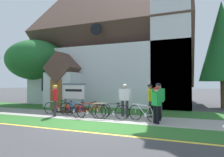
# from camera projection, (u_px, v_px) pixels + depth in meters

# --- Properties ---
(ground) EXTENTS (140.00, 140.00, 0.00)m
(ground) POSITION_uv_depth(u_px,v_px,m) (122.00, 112.00, 11.97)
(ground) COLOR #3D3D3F
(sidewalk_slab) EXTENTS (32.00, 2.39, 0.01)m
(sidewalk_slab) POSITION_uv_depth(u_px,v_px,m) (65.00, 115.00, 11.03)
(sidewalk_slab) COLOR #99968E
(sidewalk_slab) RESTS_ON ground
(grass_verge) EXTENTS (32.00, 1.76, 0.01)m
(grass_verge) POSITION_uv_depth(u_px,v_px,m) (39.00, 121.00, 9.10)
(grass_verge) COLOR #2D6628
(grass_verge) RESTS_ON ground
(church_lawn) EXTENTS (24.00, 2.82, 0.01)m
(church_lawn) POSITION_uv_depth(u_px,v_px,m) (87.00, 109.00, 13.46)
(church_lawn) COLOR #2D6628
(church_lawn) RESTS_ON ground
(curb_paint_stripe) EXTENTS (28.00, 0.16, 0.01)m
(curb_paint_stripe) POSITION_uv_depth(u_px,v_px,m) (21.00, 125.00, 8.14)
(curb_paint_stripe) COLOR yellow
(curb_paint_stripe) RESTS_ON ground
(church_building) EXTENTS (14.03, 11.63, 13.75)m
(church_building) POSITION_uv_depth(u_px,v_px,m) (120.00, 54.00, 19.09)
(church_building) COLOR silver
(church_building) RESTS_ON ground
(church_sign) EXTENTS (1.81, 0.26, 1.78)m
(church_sign) POSITION_uv_depth(u_px,v_px,m) (74.00, 92.00, 13.14)
(church_sign) COLOR slate
(church_sign) RESTS_ON ground
(flower_bed) EXTENTS (2.36, 2.36, 0.34)m
(flower_bed) POSITION_uv_depth(u_px,v_px,m) (71.00, 109.00, 12.79)
(flower_bed) COLOR #382319
(flower_bed) RESTS_ON ground
(bicycle_yellow) EXTENTS (1.63, 0.65, 0.78)m
(bicycle_yellow) POSITION_uv_depth(u_px,v_px,m) (99.00, 109.00, 10.77)
(bicycle_yellow) COLOR black
(bicycle_yellow) RESTS_ON ground
(bicycle_green) EXTENTS (1.67, 0.67, 0.83)m
(bicycle_green) POSITION_uv_depth(u_px,v_px,m) (75.00, 109.00, 10.42)
(bicycle_green) COLOR black
(bicycle_green) RESTS_ON ground
(bicycle_blue) EXTENTS (1.72, 0.21, 0.82)m
(bicycle_blue) POSITION_uv_depth(u_px,v_px,m) (58.00, 108.00, 11.18)
(bicycle_blue) COLOR black
(bicycle_blue) RESTS_ON ground
(bicycle_red) EXTENTS (1.64, 0.64, 0.80)m
(bicycle_red) POSITION_uv_depth(u_px,v_px,m) (144.00, 113.00, 9.10)
(bicycle_red) COLOR black
(bicycle_red) RESTS_ON ground
(bicycle_white) EXTENTS (1.77, 0.36, 0.84)m
(bicycle_white) POSITION_uv_depth(u_px,v_px,m) (88.00, 111.00, 9.83)
(bicycle_white) COLOR black
(bicycle_white) RESTS_ON ground
(bicycle_black) EXTENTS (1.70, 0.47, 0.84)m
(bicycle_black) POSITION_uv_depth(u_px,v_px,m) (112.00, 111.00, 9.63)
(bicycle_black) COLOR black
(bicycle_black) RESTS_ON ground
(cyclist_in_orange_jersey) EXTENTS (0.55, 0.54, 1.78)m
(cyclist_in_orange_jersey) POSITION_uv_depth(u_px,v_px,m) (158.00, 98.00, 9.18)
(cyclist_in_orange_jersey) COLOR black
(cyclist_in_orange_jersey) RESTS_ON ground
(cyclist_in_green_jersey) EXTENTS (0.49, 0.64, 1.67)m
(cyclist_in_green_jersey) POSITION_uv_depth(u_px,v_px,m) (159.00, 99.00, 10.04)
(cyclist_in_green_jersey) COLOR #2D2D33
(cyclist_in_green_jersey) RESTS_ON ground
(cyclist_in_yellow_jersey) EXTENTS (0.68, 0.32, 1.73)m
(cyclist_in_yellow_jersey) POSITION_uv_depth(u_px,v_px,m) (125.00, 97.00, 10.40)
(cyclist_in_yellow_jersey) COLOR #2D2D33
(cyclist_in_yellow_jersey) RESTS_ON ground
(cyclist_in_white_jersey) EXTENTS (0.31, 0.81, 1.72)m
(cyclist_in_white_jersey) POSITION_uv_depth(u_px,v_px,m) (150.00, 98.00, 10.16)
(cyclist_in_white_jersey) COLOR #2D2D33
(cyclist_in_white_jersey) RESTS_ON ground
(cyclist_in_blue_jersey) EXTENTS (0.45, 0.67, 1.60)m
(cyclist_in_blue_jersey) POSITION_uv_depth(u_px,v_px,m) (156.00, 103.00, 8.50)
(cyclist_in_blue_jersey) COLOR black
(cyclist_in_blue_jersey) RESTS_ON ground
(cyclist_in_red_jersey) EXTENTS (0.44, 0.73, 1.68)m
(cyclist_in_red_jersey) POSITION_uv_depth(u_px,v_px,m) (55.00, 98.00, 10.48)
(cyclist_in_red_jersey) COLOR #2D2D33
(cyclist_in_red_jersey) RESTS_ON ground
(roadside_conifer) EXTENTS (3.14, 3.14, 7.82)m
(roadside_conifer) POSITION_uv_depth(u_px,v_px,m) (222.00, 41.00, 14.15)
(roadside_conifer) COLOR #4C3823
(roadside_conifer) RESTS_ON ground
(yard_deciduous_tree) EXTENTS (5.11, 5.11, 5.63)m
(yard_deciduous_tree) POSITION_uv_depth(u_px,v_px,m) (36.00, 60.00, 17.45)
(yard_deciduous_tree) COLOR #4C3823
(yard_deciduous_tree) RESTS_ON ground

